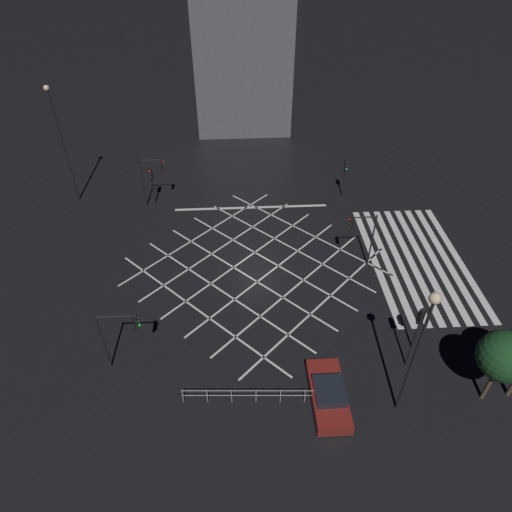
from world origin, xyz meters
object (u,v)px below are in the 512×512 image
traffic_light_median_south (361,230)px  traffic_light_ne_main (151,179)px  traffic_light_ne_cross (153,172)px  street_lamp_east (59,131)px  street_tree_far (504,356)px  waiting_car (328,394)px  traffic_light_se_main (346,171)px  traffic_light_sw_cross (420,321)px  street_lamp_west (423,331)px  traffic_light_sw_main (417,327)px  traffic_light_nw_cross (121,329)px

traffic_light_median_south → traffic_light_ne_main: 18.16m
traffic_light_ne_main → traffic_light_ne_cross: 0.95m
street_lamp_east → street_tree_far: bearing=-128.6°
street_lamp_east → waiting_car: street_lamp_east is taller
traffic_light_se_main → traffic_light_sw_cross: traffic_light_se_main is taller
traffic_light_se_main → street_lamp_east: 23.84m
traffic_light_se_main → waiting_car: bearing=-13.6°
traffic_light_sw_cross → street_lamp_east: 30.49m
street_lamp_east → street_tree_far: (-21.62, -27.08, -2.84)m
traffic_light_sw_cross → street_lamp_west: 5.86m
street_lamp_east → street_lamp_west: bearing=-134.7°
traffic_light_ne_main → traffic_light_sw_main: 24.63m
traffic_light_ne_cross → street_lamp_east: bearing=168.9°
traffic_light_ne_cross → street_lamp_west: size_ratio=0.53×
traffic_light_sw_main → waiting_car: (-2.23, 5.04, -2.58)m
waiting_car → traffic_light_ne_main: bearing=29.9°
traffic_light_median_south → traffic_light_sw_main: (-8.91, -1.05, -0.04)m
traffic_light_se_main → street_lamp_east: size_ratio=0.36×
traffic_light_se_main → street_tree_far: 21.15m
traffic_light_ne_main → waiting_car: 23.50m
traffic_light_ne_cross → street_lamp_east: size_ratio=0.45×
traffic_light_ne_main → traffic_light_ne_cross: size_ratio=0.76×
traffic_light_ne_cross → street_lamp_east: (1.41, 7.18, 3.14)m
traffic_light_nw_cross → traffic_light_ne_cross: traffic_light_ne_cross is taller
traffic_light_ne_main → traffic_light_se_main: bearing=90.9°
traffic_light_se_main → street_tree_far: size_ratio=0.73×
traffic_light_sw_main → traffic_light_ne_cross: (17.73, 16.38, 0.11)m
traffic_light_ne_main → traffic_light_sw_cross: traffic_light_ne_main is taller
traffic_light_nw_cross → street_tree_far: (-3.28, -19.69, 0.45)m
traffic_light_median_south → waiting_car: bearing=70.3°
traffic_light_ne_cross → traffic_light_ne_main: bearing=131.0°
traffic_light_sw_cross → traffic_light_ne_cross: bearing=-44.3°
traffic_light_sw_main → street_lamp_east: bearing=50.9°
traffic_light_sw_cross → traffic_light_ne_cross: size_ratio=0.75×
traffic_light_median_south → street_lamp_west: (-11.75, 0.33, 3.02)m
waiting_car → street_tree_far: bearing=-91.7°
street_lamp_east → traffic_light_median_south: bearing=-114.4°
traffic_light_sw_cross → waiting_car: 6.85m
street_lamp_west → traffic_light_nw_cross: bearing=76.1°
traffic_light_median_south → traffic_light_se_main: 9.51m
traffic_light_median_south → traffic_light_ne_main: traffic_light_median_south is taller
traffic_light_sw_main → street_tree_far: (-2.48, -3.52, 0.41)m
traffic_light_se_main → street_lamp_east: street_lamp_east is taller
street_lamp_east → street_tree_far: size_ratio=2.03×
street_tree_far → traffic_light_ne_main: bearing=44.5°
traffic_light_nw_cross → traffic_light_sw_cross: (0.28, -16.85, -0.73)m
street_tree_far → waiting_car: bearing=88.3°
street_tree_far → street_lamp_west: bearing=94.3°
street_lamp_west → traffic_light_se_main: bearing=-3.6°
street_lamp_east → traffic_light_sw_main: bearing=-129.1°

